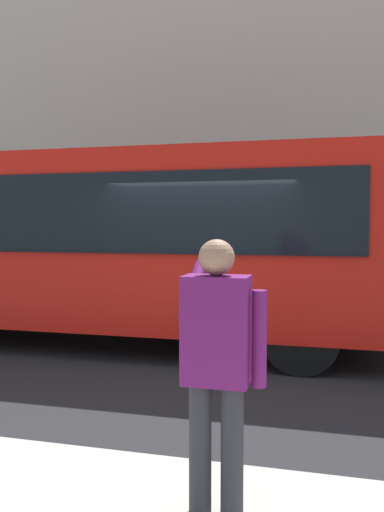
{
  "coord_description": "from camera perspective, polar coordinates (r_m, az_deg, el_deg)",
  "views": [
    {
      "loc": [
        -1.65,
        7.29,
        1.94
      ],
      "look_at": [
        0.43,
        -0.73,
        1.44
      ],
      "focal_mm": 36.88,
      "sensor_mm": 36.0,
      "label": 1
    }
  ],
  "objects": [
    {
      "name": "pedestrian_photographer",
      "position": [
        3.25,
        2.74,
        -10.74
      ],
      "size": [
        0.53,
        0.52,
        1.7
      ],
      "color": "#2D2D33",
      "rests_on": "sidewalk_curb"
    },
    {
      "name": "red_bus",
      "position": [
        8.61,
        -8.33,
        1.68
      ],
      "size": [
        9.05,
        2.54,
        3.08
      ],
      "color": "red",
      "rests_on": "ground_plane"
    },
    {
      "name": "ground_plane",
      "position": [
        7.72,
        1.73,
        -11.13
      ],
      "size": [
        60.0,
        60.0,
        0.0
      ],
      "primitive_type": "plane",
      "color": "#232326"
    },
    {
      "name": "building_facade_far",
      "position": [
        14.75,
        8.05,
        19.31
      ],
      "size": [
        28.0,
        1.55,
        12.0
      ],
      "color": "beige",
      "rests_on": "ground_plane"
    }
  ]
}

